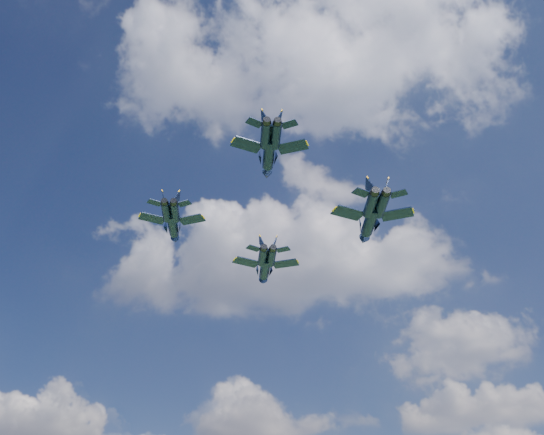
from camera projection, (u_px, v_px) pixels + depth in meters
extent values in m
cylinder|color=black|center=(265.00, 268.00, 115.17)|extent=(4.14, 9.34, 1.84)
cone|color=black|center=(263.00, 281.00, 120.16)|extent=(2.36, 3.01, 1.73)
ellipsoid|color=brown|center=(264.00, 273.00, 118.31)|extent=(1.72, 3.08, 0.84)
cube|color=black|center=(246.00, 262.00, 113.18)|extent=(5.34, 4.94, 0.18)
cube|color=black|center=(285.00, 264.00, 113.72)|extent=(4.98, 3.20, 0.18)
cube|color=black|center=(254.00, 248.00, 108.70)|extent=(2.83, 2.79, 0.14)
cube|color=black|center=(283.00, 249.00, 109.09)|extent=(2.73, 2.04, 0.14)
cube|color=black|center=(262.00, 244.00, 110.26)|extent=(1.50, 2.73, 3.07)
cube|color=black|center=(274.00, 244.00, 110.42)|extent=(1.53, 3.05, 3.07)
cylinder|color=black|center=(173.00, 225.00, 96.95)|extent=(3.26, 7.88, 1.55)
cone|color=black|center=(175.00, 240.00, 101.16)|extent=(1.93, 2.51, 1.46)
ellipsoid|color=brown|center=(175.00, 231.00, 99.59)|extent=(1.38, 2.58, 0.70)
cube|color=black|center=(152.00, 218.00, 95.35)|extent=(4.51, 4.10, 0.15)
cube|color=black|center=(192.00, 219.00, 95.64)|extent=(4.25, 2.81, 0.15)
cube|color=black|center=(155.00, 203.00, 91.54)|extent=(2.40, 2.33, 0.12)
cube|color=black|center=(184.00, 203.00, 91.75)|extent=(2.32, 1.77, 0.12)
cube|color=black|center=(164.00, 199.00, 92.82)|extent=(1.19, 2.33, 2.58)
cube|color=black|center=(177.00, 199.00, 92.91)|extent=(1.26, 2.57, 2.58)
cylinder|color=black|center=(370.00, 221.00, 102.33)|extent=(4.22, 10.39, 2.04)
cone|color=black|center=(363.00, 240.00, 107.89)|extent=(2.52, 3.29, 1.93)
ellipsoid|color=brown|center=(366.00, 229.00, 105.82)|extent=(1.79, 3.40, 0.93)
cube|color=black|center=(348.00, 213.00, 100.26)|extent=(5.96, 5.38, 0.20)
cube|color=black|center=(397.00, 214.00, 100.57)|extent=(5.62, 3.75, 0.20)
cube|color=black|center=(361.00, 193.00, 95.22)|extent=(3.17, 3.06, 0.16)
cube|color=black|center=(398.00, 194.00, 95.45)|extent=(3.07, 2.36, 0.16)
cube|color=black|center=(370.00, 188.00, 96.90)|extent=(1.54, 3.08, 3.41)
cube|color=black|center=(385.00, 188.00, 96.99)|extent=(1.66, 3.38, 3.41)
cylinder|color=black|center=(269.00, 154.00, 85.37)|extent=(3.44, 8.11, 1.59)
cone|color=black|center=(267.00, 175.00, 89.70)|extent=(2.01, 2.59, 1.50)
ellipsoid|color=brown|center=(268.00, 163.00, 88.09)|extent=(1.44, 2.66, 0.72)
cube|color=black|center=(247.00, 145.00, 83.70)|extent=(4.64, 4.24, 0.16)
cube|color=black|center=(293.00, 147.00, 84.05)|extent=(4.35, 2.86, 0.16)
cube|color=black|center=(255.00, 123.00, 79.79)|extent=(2.47, 2.40, 0.12)
cube|color=black|center=(289.00, 124.00, 80.04)|extent=(2.38, 1.81, 0.12)
cube|color=black|center=(264.00, 119.00, 81.12)|extent=(1.25, 2.39, 2.66)
cube|color=black|center=(279.00, 120.00, 81.23)|extent=(1.31, 2.64, 2.66)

